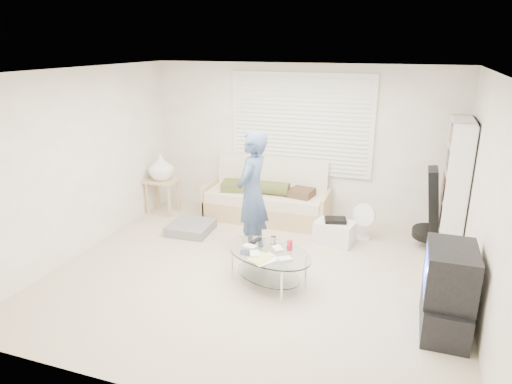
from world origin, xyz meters
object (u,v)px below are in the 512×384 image
at_px(coffee_table, 268,258).
at_px(bookshelf, 454,186).
at_px(futon_sofa, 267,200).
at_px(tv_unit, 447,291).

bearing_deg(coffee_table, bookshelf, 40.59).
relative_size(futon_sofa, tv_unit, 2.23).
height_order(futon_sofa, tv_unit, futon_sofa).
distance_m(tv_unit, coffee_table, 1.99).
relative_size(tv_unit, coffee_table, 0.68).
height_order(bookshelf, coffee_table, bookshelf).
bearing_deg(coffee_table, futon_sofa, 108.09).
distance_m(futon_sofa, bookshelf, 2.85).
xyz_separation_m(bookshelf, coffee_table, (-2.10, -1.80, -0.58)).
xyz_separation_m(tv_unit, coffee_table, (-1.97, 0.30, -0.10)).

